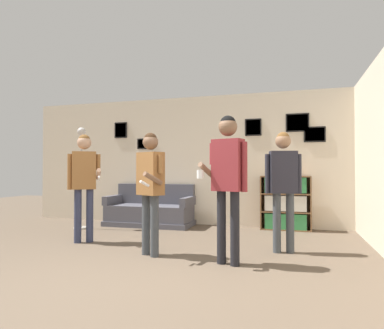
{
  "coord_description": "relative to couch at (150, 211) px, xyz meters",
  "views": [
    {
      "loc": [
        1.75,
        -2.97,
        1.12
      ],
      "look_at": [
        0.3,
        1.99,
        1.22
      ],
      "focal_mm": 32.0,
      "sensor_mm": 36.0,
      "label": 1
    }
  ],
  "objects": [
    {
      "name": "ground_plane",
      "position": [
        1.07,
        -3.6,
        -0.28
      ],
      "size": [
        20.0,
        20.0,
        0.0
      ],
      "primitive_type": "plane",
      "color": "brown"
    },
    {
      "name": "wall_back",
      "position": [
        1.08,
        0.42,
        1.07
      ],
      "size": [
        8.16,
        0.08,
        2.7
      ],
      "color": "beige",
      "rests_on": "ground_plane"
    },
    {
      "name": "couch",
      "position": [
        0.0,
        0.0,
        0.0
      ],
      "size": [
        1.78,
        0.8,
        0.84
      ],
      "color": "#4C4C56",
      "rests_on": "ground_plane"
    },
    {
      "name": "bookshelf",
      "position": [
        2.7,
        0.2,
        0.23
      ],
      "size": [
        0.93,
        0.3,
        1.03
      ],
      "color": "brown",
      "rests_on": "ground_plane"
    },
    {
      "name": "floor_lamp",
      "position": [
        -1.13,
        -0.77,
        0.88
      ],
      "size": [
        0.28,
        0.28,
        1.98
      ],
      "color": "#ADA89E",
      "rests_on": "ground_plane"
    },
    {
      "name": "person_player_foreground_left",
      "position": [
        -0.32,
        -1.88,
        0.77
      ],
      "size": [
        0.6,
        0.37,
        1.7
      ],
      "color": "#2D334C",
      "rests_on": "ground_plane"
    },
    {
      "name": "person_player_foreground_center",
      "position": [
        1.01,
        -2.36,
        0.72
      ],
      "size": [
        0.45,
        0.58,
        1.63
      ],
      "color": "#3D4247",
      "rests_on": "ground_plane"
    },
    {
      "name": "person_watcher_holding_cup",
      "position": [
        2.08,
        -2.5,
        0.83
      ],
      "size": [
        0.57,
        0.4,
        1.79
      ],
      "color": "black",
      "rests_on": "ground_plane"
    },
    {
      "name": "person_spectator_near_bookshelf",
      "position": [
        2.71,
        -1.69,
        0.74
      ],
      "size": [
        0.49,
        0.27,
        1.66
      ],
      "color": "#3D4247",
      "rests_on": "ground_plane"
    },
    {
      "name": "drinking_cup",
      "position": [
        2.93,
        0.2,
        0.8
      ],
      "size": [
        0.07,
        0.07,
        0.1
      ],
      "color": "red",
      "rests_on": "bookshelf"
    }
  ]
}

